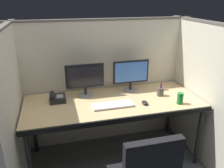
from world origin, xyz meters
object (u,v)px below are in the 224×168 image
computer_mouse (145,103)px  soda_can (180,98)px  monitor_right (131,73)px  desk_phone (57,98)px  desk (113,106)px  pen_cup (160,92)px  monitor_left (85,78)px  keyboard_main (113,105)px

computer_mouse → soda_can: (0.36, -0.08, 0.04)m
monitor_right → desk_phone: bearing=-174.4°
computer_mouse → soda_can: size_ratio=0.79×
desk → pen_cup: (0.56, 0.02, 0.10)m
soda_can → monitor_left: bearing=153.5°
keyboard_main → desk_phone: 0.62m
soda_can → desk: bearing=161.0°
desk_phone → pen_cup: pen_cup is taller
desk → soda_can: soda_can is taller
monitor_right → pen_cup: bearing=-40.0°
soda_can → monitor_right: bearing=128.8°
monitor_right → keyboard_main: monitor_right is taller
pen_cup → soda_can: 0.27m
desk_phone → soda_can: 1.32m
keyboard_main → soda_can: soda_can is taller
monitor_left → pen_cup: 0.87m
monitor_left → desk: bearing=-41.6°
monitor_left → keyboard_main: 0.47m
keyboard_main → computer_mouse: 0.34m
desk → monitor_left: bearing=138.4°
desk → keyboard_main: (-0.03, -0.11, 0.06)m
keyboard_main → soda_can: 0.71m
desk_phone → computer_mouse: bearing=-19.5°
monitor_right → desk_phone: monitor_right is taller
keyboard_main → desk_phone: (-0.56, 0.28, 0.02)m
monitor_right → computer_mouse: bearing=-86.6°
monitor_right → desk_phone: size_ratio=2.26×
pen_cup → monitor_right: bearing=140.0°
pen_cup → keyboard_main: bearing=-167.9°
desk → monitor_left: monitor_left is taller
keyboard_main → pen_cup: (0.59, 0.13, 0.04)m
desk → desk_phone: 0.62m
monitor_right → computer_mouse: 0.45m
desk → soda_can: size_ratio=15.57×
soda_can → keyboard_main: bearing=170.3°
computer_mouse → pen_cup: 0.31m
desk → pen_cup: 0.57m
monitor_left → desk_phone: monitor_left is taller
monitor_left → computer_mouse: (0.57, -0.39, -0.20)m
computer_mouse → soda_can: bearing=-12.6°
computer_mouse → keyboard_main: bearing=173.5°
pen_cup → computer_mouse: bearing=-147.1°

